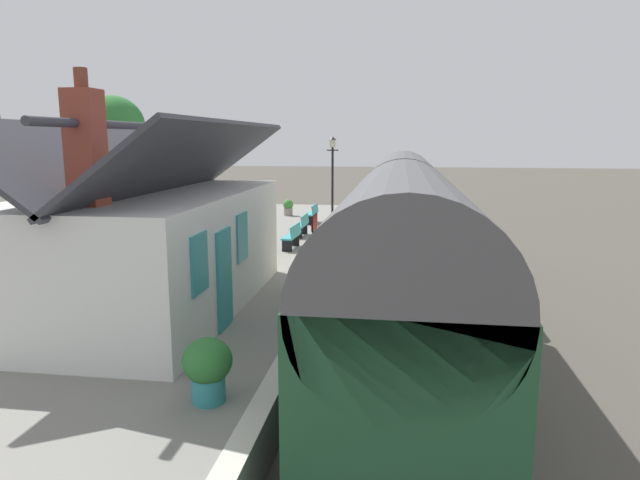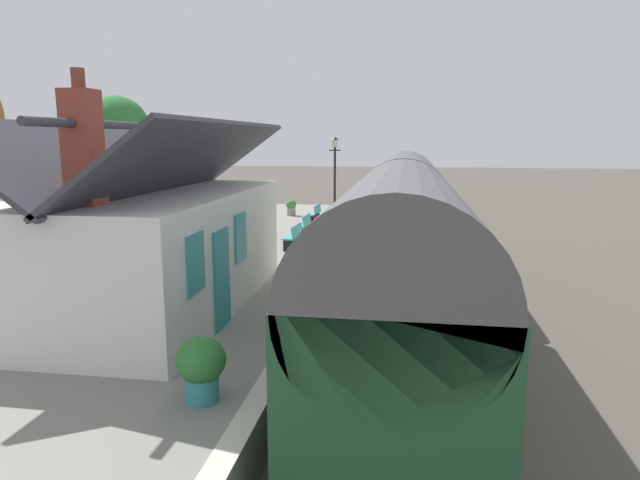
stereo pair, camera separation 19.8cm
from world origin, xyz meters
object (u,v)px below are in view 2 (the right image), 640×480
(bench_mid_platform, at_px, (304,225))
(station_sign_board, at_px, (315,226))
(planter_edge_near, at_px, (201,366))
(tree_far_left, at_px, (117,127))
(planter_bench_right, at_px, (202,246))
(bench_platform_end, at_px, (294,236))
(planter_under_sign, at_px, (291,207))
(lamp_post_platform, at_px, (335,166))
(planter_corner_building, at_px, (244,226))
(train, at_px, (402,237))
(station_building, at_px, (152,245))
(bench_by_lamp, at_px, (315,213))

(bench_mid_platform, bearing_deg, station_sign_board, -165.47)
(planter_edge_near, xyz_separation_m, tree_far_left, (18.86, 11.34, 3.93))
(bench_mid_platform, xyz_separation_m, planter_bench_right, (-4.66, 2.61, -0.08))
(bench_platform_end, relative_size, planter_under_sign, 1.68)
(planter_under_sign, distance_m, lamp_post_platform, 5.51)
(planter_corner_building, bearing_deg, planter_under_sign, -5.99)
(bench_platform_end, relative_size, bench_mid_platform, 1.01)
(bench_platform_end, height_order, tree_far_left, tree_far_left)
(planter_under_sign, distance_m, station_sign_board, 11.34)
(train, relative_size, station_sign_board, 12.19)
(bench_platform_end, distance_m, planter_edge_near, 11.99)
(bench_platform_end, distance_m, planter_bench_right, 3.39)
(station_sign_board, bearing_deg, station_building, 150.43)
(tree_far_left, bearing_deg, train, -128.73)
(bench_mid_platform, bearing_deg, planter_corner_building, 96.13)
(station_building, relative_size, planter_corner_building, 10.40)
(station_building, distance_m, station_sign_board, 6.04)
(bench_platform_end, relative_size, planter_corner_building, 1.77)
(planter_corner_building, height_order, lamp_post_platform, lamp_post_platform)
(bench_mid_platform, height_order, station_sign_board, station_sign_board)
(station_building, xyz_separation_m, station_sign_board, (5.25, -2.98, -0.30))
(bench_platform_end, bearing_deg, planter_corner_building, 47.07)
(bench_by_lamp, distance_m, planter_bench_right, 8.58)
(bench_mid_platform, xyz_separation_m, lamp_post_platform, (1.89, -1.01, 2.30))
(planter_bench_right, xyz_separation_m, lamp_post_platform, (6.54, -3.62, 2.38))
(bench_mid_platform, xyz_separation_m, planter_under_sign, (6.01, 1.79, -0.03))
(planter_bench_right, xyz_separation_m, station_sign_board, (-0.22, -3.88, 0.79))
(planter_edge_near, relative_size, planter_under_sign, 1.19)
(planter_bench_right, distance_m, planter_edge_near, 10.63)
(train, distance_m, planter_bench_right, 7.16)
(planter_edge_near, height_order, planter_under_sign, planter_edge_near)
(planter_edge_near, distance_m, planter_corner_building, 14.78)
(train, height_order, station_sign_board, train)
(planter_under_sign, height_order, lamp_post_platform, lamp_post_platform)
(lamp_post_platform, relative_size, station_sign_board, 2.56)
(station_sign_board, bearing_deg, planter_under_sign, 15.66)
(planter_under_sign, height_order, station_sign_board, station_sign_board)
(station_building, bearing_deg, planter_corner_building, 4.26)
(planter_bench_right, relative_size, planter_corner_building, 0.98)
(bench_mid_platform, relative_size, planter_bench_right, 1.78)
(tree_far_left, bearing_deg, lamp_post_platform, -101.96)
(planter_under_sign, bearing_deg, bench_platform_end, -167.59)
(bench_platform_end, bearing_deg, planter_under_sign, 12.41)
(bench_platform_end, bearing_deg, planter_edge_near, -175.12)
(bench_mid_platform, relative_size, planter_under_sign, 1.67)
(bench_by_lamp, height_order, planter_edge_near, planter_edge_near)
(train, xyz_separation_m, station_building, (-2.97, 5.75, 0.18))
(planter_corner_building, xyz_separation_m, planter_under_sign, (6.28, -0.66, 0.05))
(planter_bench_right, relative_size, planter_under_sign, 0.93)
(planter_bench_right, relative_size, tree_far_left, 0.11)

